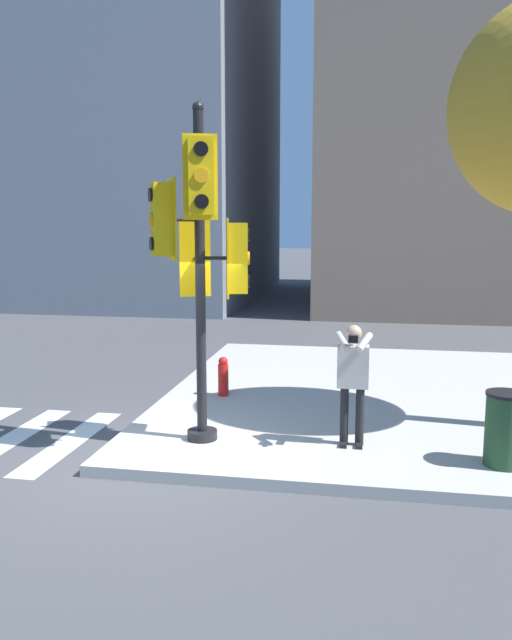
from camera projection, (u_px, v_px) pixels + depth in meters
ground_plane at (135, 465)px, 7.84m from camera, size 160.00×160.00×0.00m
sidewalk_corner at (405, 398)px, 10.63m from camera, size 8.00×8.00×0.15m
traffic_signal_pole at (199, 247)px, 7.96m from camera, size 1.24×1.25×4.36m
person_photographer at (353, 374)px, 7.99m from camera, size 0.50×0.53×1.58m
fire_hydrant at (223, 376)px, 10.47m from camera, size 0.18×0.24×0.67m
trash_bin at (505, 429)px, 7.37m from camera, size 0.49×0.49×0.89m
building_left at (126, 20)px, 25.70m from camera, size 11.26×13.19×22.80m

